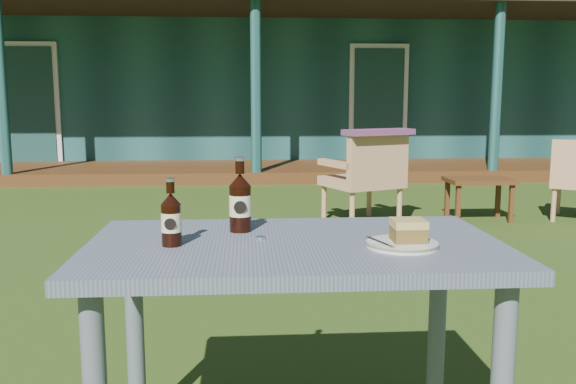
{
  "coord_description": "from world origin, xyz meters",
  "views": [
    {
      "loc": [
        -0.14,
        -3.32,
        1.13
      ],
      "look_at": [
        0.0,
        -1.3,
        0.82
      ],
      "focal_mm": 38.0,
      "sensor_mm": 36.0,
      "label": 1
    }
  ],
  "objects": [
    {
      "name": "ground",
      "position": [
        0.0,
        0.0,
        0.0
      ],
      "size": [
        80.0,
        80.0,
        0.0
      ],
      "primitive_type": "plane",
      "color": "#334916"
    },
    {
      "name": "pavilion",
      "position": [
        -0.0,
        9.39,
        1.61
      ],
      "size": [
        15.8,
        8.3,
        3.45
      ],
      "color": "#1B4745",
      "rests_on": "ground"
    },
    {
      "name": "cafe_table",
      "position": [
        0.0,
        -1.6,
        0.62
      ],
      "size": [
        1.2,
        0.7,
        0.72
      ],
      "color": "slate",
      "rests_on": "ground"
    },
    {
      "name": "plate",
      "position": [
        0.29,
        -1.68,
        0.73
      ],
      "size": [
        0.2,
        0.2,
        0.01
      ],
      "color": "silver",
      "rests_on": "cafe_table"
    },
    {
      "name": "cake_slice",
      "position": [
        0.31,
        -1.67,
        0.77
      ],
      "size": [
        0.09,
        0.09,
        0.06
      ],
      "color": "brown",
      "rests_on": "plate"
    },
    {
      "name": "fork",
      "position": [
        0.23,
        -1.69,
        0.74
      ],
      "size": [
        0.06,
        0.14,
        0.0
      ],
      "primitive_type": "cube",
      "rotation": [
        0.0,
        0.0,
        0.33
      ],
      "color": "silver",
      "rests_on": "plate"
    },
    {
      "name": "cola_bottle_near",
      "position": [
        -0.16,
        -1.45,
        0.81
      ],
      "size": [
        0.07,
        0.07,
        0.23
      ],
      "color": "black",
      "rests_on": "cafe_table"
    },
    {
      "name": "cola_bottle_far",
      "position": [
        -0.35,
        -1.62,
        0.8
      ],
      "size": [
        0.06,
        0.06,
        0.19
      ],
      "color": "black",
      "rests_on": "cafe_table"
    },
    {
      "name": "bottle_cap",
      "position": [
        -0.1,
        -1.56,
        0.72
      ],
      "size": [
        0.03,
        0.03,
        0.01
      ],
      "primitive_type": "cylinder",
      "color": "silver",
      "rests_on": "cafe_table"
    },
    {
      "name": "armchair_left",
      "position": [
        0.95,
        2.08,
        0.46
      ],
      "size": [
        0.78,
        0.76,
        0.82
      ],
      "color": "tan",
      "rests_on": "ground"
    },
    {
      "name": "floral_throw",
      "position": [
        1.01,
        1.92,
        0.85
      ],
      "size": [
        0.67,
        0.46,
        0.05
      ],
      "primitive_type": "cube",
      "rotation": [
        0.0,
        0.0,
        3.55
      ],
      "color": "#6E3860",
      "rests_on": "armchair_left"
    },
    {
      "name": "side_table",
      "position": [
        2.03,
        2.16,
        0.34
      ],
      "size": [
        0.6,
        0.4,
        0.4
      ],
      "color": "#4E2C13",
      "rests_on": "ground"
    }
  ]
}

